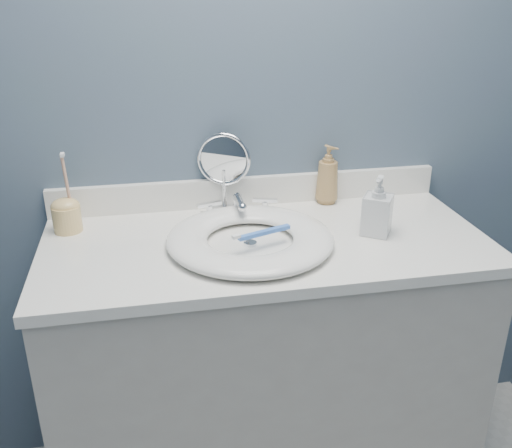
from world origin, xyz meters
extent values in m
cube|color=#48576D|center=(0.00, 1.25, 1.20)|extent=(2.20, 0.02, 2.40)
cube|color=#B9B3A9|center=(0.00, 0.97, 0.42)|extent=(1.20, 0.55, 0.85)
cube|color=white|center=(0.00, 0.97, 0.86)|extent=(1.22, 0.57, 0.03)
cube|color=white|center=(0.00, 1.24, 0.93)|extent=(1.22, 0.02, 0.09)
cylinder|color=silver|center=(-0.05, 0.94, 0.88)|extent=(0.04, 0.04, 0.01)
cube|color=silver|center=(-0.05, 1.16, 0.89)|extent=(0.22, 0.05, 0.01)
cylinder|color=silver|center=(-0.05, 1.16, 0.92)|extent=(0.03, 0.03, 0.06)
cylinder|color=silver|center=(-0.05, 1.11, 0.94)|extent=(0.02, 0.09, 0.02)
sphere|color=silver|center=(-0.05, 1.06, 0.94)|extent=(0.03, 0.03, 0.03)
cylinder|color=silver|center=(-0.14, 1.16, 0.90)|extent=(0.02, 0.02, 0.03)
cube|color=silver|center=(-0.14, 1.16, 0.92)|extent=(0.08, 0.03, 0.01)
cylinder|color=silver|center=(0.04, 1.16, 0.90)|extent=(0.02, 0.02, 0.03)
cube|color=silver|center=(0.04, 1.16, 0.92)|extent=(0.08, 0.03, 0.01)
cylinder|color=silver|center=(-0.08, 1.21, 0.89)|extent=(0.09, 0.09, 0.01)
cylinder|color=silver|center=(-0.08, 1.21, 0.95)|extent=(0.01, 0.01, 0.12)
torus|color=silver|center=(-0.08, 1.21, 1.04)|extent=(0.16, 0.06, 0.16)
cylinder|color=white|center=(-0.08, 1.21, 1.04)|extent=(0.13, 0.05, 0.14)
imported|color=#A27C49|center=(0.25, 1.21, 0.97)|extent=(0.10, 0.10, 0.19)
imported|color=silver|center=(0.31, 0.95, 0.96)|extent=(0.11, 0.11, 0.17)
cylinder|color=#E7BF73|center=(-0.54, 1.13, 0.92)|extent=(0.08, 0.08, 0.08)
ellipsoid|color=#E7BF73|center=(-0.54, 1.13, 0.96)|extent=(0.08, 0.07, 0.05)
cylinder|color=tan|center=(-0.53, 1.13, 1.03)|extent=(0.02, 0.03, 0.15)
cube|color=white|center=(-0.53, 1.13, 1.11)|extent=(0.01, 0.02, 0.01)
cube|color=#3E75DC|center=(-0.02, 0.92, 0.92)|extent=(0.15, 0.07, 0.01)
cube|color=white|center=(-0.10, 0.89, 0.93)|extent=(0.03, 0.02, 0.01)
camera|label=1|loc=(-0.30, -0.42, 1.55)|focal=40.00mm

